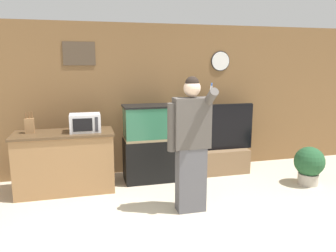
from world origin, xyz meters
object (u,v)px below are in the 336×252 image
(aquarium_on_stand, at_px, (150,143))
(person_standing, at_px, (191,143))
(knife_block, at_px, (30,125))
(potted_plant, at_px, (309,164))
(counter_island, at_px, (65,162))
(tv_on_stand, at_px, (219,153))
(microwave, at_px, (85,123))

(aquarium_on_stand, height_order, person_standing, person_standing)
(knife_block, bearing_deg, potted_plant, -9.95)
(counter_island, distance_m, potted_plant, 3.85)
(person_standing, bearing_deg, potted_plant, 11.44)
(knife_block, relative_size, potted_plant, 0.52)
(counter_island, bearing_deg, aquarium_on_stand, 6.08)
(tv_on_stand, bearing_deg, potted_plant, -36.76)
(counter_island, bearing_deg, person_standing, -34.56)
(tv_on_stand, bearing_deg, microwave, -174.32)
(aquarium_on_stand, xyz_separation_m, potted_plant, (2.44, -0.83, -0.29))
(potted_plant, bearing_deg, counter_island, 169.73)
(aquarium_on_stand, relative_size, tv_on_stand, 1.03)
(aquarium_on_stand, bearing_deg, tv_on_stand, 2.35)
(counter_island, height_order, aquarium_on_stand, aquarium_on_stand)
(potted_plant, bearing_deg, aquarium_on_stand, 161.22)
(potted_plant, bearing_deg, tv_on_stand, 143.24)
(person_standing, xyz_separation_m, potted_plant, (2.15, 0.44, -0.59))
(knife_block, height_order, potted_plant, knife_block)
(knife_block, distance_m, person_standing, 2.41)
(counter_island, xyz_separation_m, aquarium_on_stand, (1.35, 0.14, 0.17))
(microwave, height_order, person_standing, person_standing)
(person_standing, bearing_deg, counter_island, 145.44)
(microwave, distance_m, potted_plant, 3.60)
(counter_island, distance_m, knife_block, 0.75)
(counter_island, bearing_deg, tv_on_stand, 4.28)
(counter_island, relative_size, aquarium_on_stand, 1.15)
(counter_island, height_order, knife_block, knife_block)
(aquarium_on_stand, height_order, potted_plant, aquarium_on_stand)
(person_standing, bearing_deg, aquarium_on_stand, 102.61)
(microwave, bearing_deg, knife_block, 173.30)
(tv_on_stand, bearing_deg, knife_block, -177.51)
(potted_plant, bearing_deg, knife_block, 170.05)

